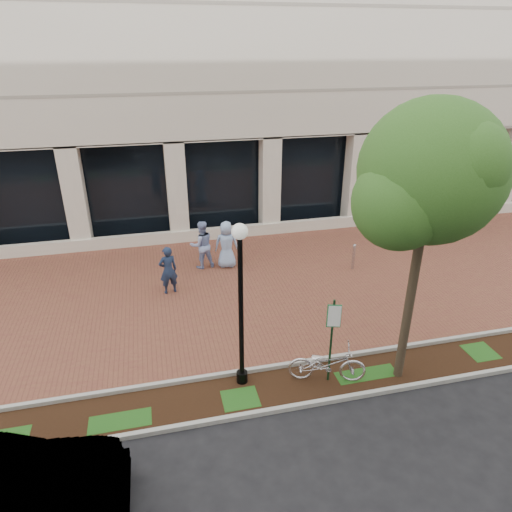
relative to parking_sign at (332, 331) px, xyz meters
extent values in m
plane|color=black|center=(-0.84, 5.25, -1.50)|extent=(120.00, 120.00, 0.00)
cube|color=brown|center=(-0.84, 5.25, -1.49)|extent=(40.00, 9.00, 0.01)
cube|color=black|center=(-0.84, 0.00, -1.49)|extent=(40.00, 1.50, 0.01)
cube|color=#A3A299|center=(-0.84, 0.75, -1.44)|extent=(40.00, 0.12, 0.12)
cube|color=#A3A299|center=(-0.84, -0.75, -1.44)|extent=(40.00, 0.12, 0.12)
cube|color=black|center=(-0.84, 10.85, 0.60)|extent=(40.00, 0.15, 4.20)
cube|color=beige|center=(-0.84, 9.75, -1.25)|extent=(40.00, 0.25, 0.50)
cube|color=beige|center=(-0.84, 10.15, 0.60)|extent=(0.80, 0.80, 4.20)
cube|color=#153A1E|center=(0.00, 0.02, -0.33)|extent=(0.05, 0.05, 2.34)
cube|color=#1C703A|center=(0.00, -0.01, 0.42)|extent=(0.34, 0.02, 0.62)
cube|color=white|center=(0.00, -0.03, 0.42)|extent=(0.30, 0.01, 0.56)
cylinder|color=black|center=(-2.12, 0.45, -1.35)|extent=(0.28, 0.28, 0.30)
cylinder|color=black|center=(-2.12, 0.45, 0.47)|extent=(0.12, 0.12, 3.93)
sphere|color=silver|center=(-2.12, 0.45, 2.58)|extent=(0.36, 0.36, 0.36)
cylinder|color=#443726|center=(1.82, -0.22, 0.39)|extent=(0.22, 0.22, 3.77)
sphere|color=#2A551A|center=(1.82, -0.22, 3.80)|extent=(3.06, 3.06, 3.06)
sphere|color=#2A551A|center=(2.66, 0.09, 3.34)|extent=(2.14, 2.14, 2.14)
sphere|color=#2A551A|center=(1.05, -0.45, 3.27)|extent=(1.99, 1.99, 1.99)
imported|color=silver|center=(-0.05, 0.03, -0.99)|extent=(2.05, 1.20, 1.02)
imported|color=#1B2844|center=(-3.59, 5.44, -0.65)|extent=(0.70, 0.54, 1.70)
imported|color=#8C9FD1|center=(-2.25, 7.12, -0.57)|extent=(1.00, 0.84, 1.84)
imported|color=#92AFD9|center=(-1.34, 6.96, -0.59)|extent=(0.98, 0.74, 1.81)
cylinder|color=#B2B1B6|center=(3.21, 5.66, -1.04)|extent=(0.11, 0.11, 0.91)
sphere|color=#B2B1B6|center=(3.21, 5.66, -0.54)|extent=(0.12, 0.12, 0.12)
imported|color=black|center=(7.85, 8.79, -0.97)|extent=(0.76, 2.02, 1.05)
imported|color=#212D98|center=(8.40, 8.79, -0.91)|extent=(0.59, 1.95, 1.17)
imported|color=silver|center=(8.95, 8.79, -0.97)|extent=(0.85, 2.05, 1.05)
imported|color=black|center=(9.50, 8.79, -0.91)|extent=(0.79, 2.00, 1.17)
imported|color=#204B94|center=(10.05, 8.79, -0.97)|extent=(1.04, 2.09, 1.05)
cylinder|color=#B2B1B6|center=(8.95, 8.79, -1.10)|extent=(0.04, 0.04, 0.80)
camera|label=1|loc=(-3.87, -8.42, 6.24)|focal=32.00mm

